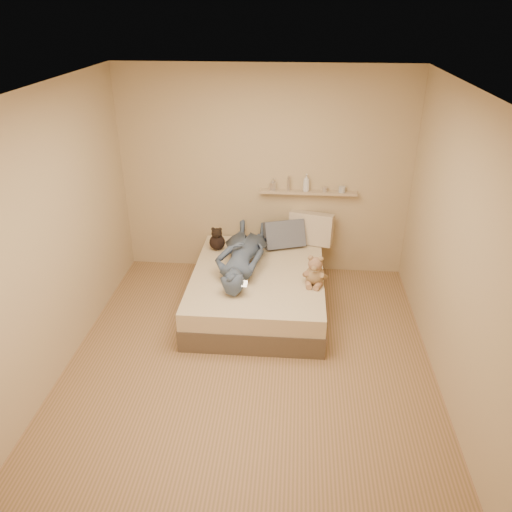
# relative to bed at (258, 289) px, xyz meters

# --- Properties ---
(room) EXTENTS (3.80, 3.80, 3.80)m
(room) POSITION_rel_bed_xyz_m (0.00, -0.93, 1.08)
(room) COLOR #A07352
(room) RESTS_ON ground
(bed) EXTENTS (1.50, 1.90, 0.45)m
(bed) POSITION_rel_bed_xyz_m (0.00, 0.00, 0.00)
(bed) COLOR brown
(bed) RESTS_ON floor
(game_console) EXTENTS (0.18, 0.09, 0.06)m
(game_console) POSITION_rel_bed_xyz_m (-0.15, -0.53, 0.38)
(game_console) COLOR silver
(game_console) RESTS_ON bed
(teddy_bear) EXTENTS (0.28, 0.28, 0.35)m
(teddy_bear) POSITION_rel_bed_xyz_m (0.63, -0.22, 0.37)
(teddy_bear) COLOR olive
(teddy_bear) RESTS_ON bed
(dark_plush) EXTENTS (0.20, 0.20, 0.30)m
(dark_plush) POSITION_rel_bed_xyz_m (-0.55, 0.54, 0.36)
(dark_plush) COLOR black
(dark_plush) RESTS_ON bed
(pillow_cream) EXTENTS (0.58, 0.34, 0.42)m
(pillow_cream) POSITION_rel_bed_xyz_m (0.60, 0.83, 0.43)
(pillow_cream) COLOR #C6B49C
(pillow_cream) RESTS_ON bed
(pillow_grey) EXTENTS (0.56, 0.41, 0.37)m
(pillow_grey) POSITION_rel_bed_xyz_m (0.27, 0.69, 0.40)
(pillow_grey) COLOR #575A69
(pillow_grey) RESTS_ON bed
(person) EXTENTS (0.63, 1.50, 0.35)m
(person) POSITION_rel_bed_xyz_m (-0.19, 0.12, 0.40)
(person) COLOR #404E64
(person) RESTS_ON bed
(wall_shelf) EXTENTS (1.20, 0.12, 0.03)m
(wall_shelf) POSITION_rel_bed_xyz_m (0.55, 0.91, 0.88)
(wall_shelf) COLOR tan
(wall_shelf) RESTS_ON wall_back
(shelf_bottles) EXTENTS (0.93, 0.10, 0.22)m
(shelf_bottles) POSITION_rel_bed_xyz_m (0.49, 0.91, 0.97)
(shelf_bottles) COLOR silver
(shelf_bottles) RESTS_ON wall_shelf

